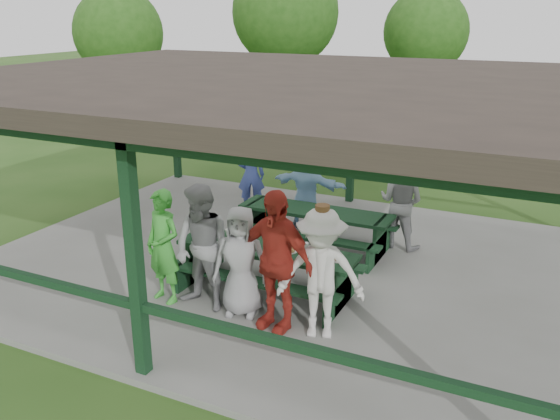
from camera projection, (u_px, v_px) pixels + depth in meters
The scene contains 19 objects.
ground at pixel (278, 265), 10.58m from camera, with size 90.00×90.00×0.00m, color #274C17.
concrete_slab at pixel (278, 262), 10.56m from camera, with size 10.00×8.00×0.10m, color slate.
pavilion_structure at pixel (278, 85), 9.56m from camera, with size 10.60×8.60×3.24m.
picnic_table_near at pixel (267, 263), 9.21m from camera, with size 2.84×1.39×0.75m.
picnic_table_far at pixel (315, 223), 10.93m from camera, with size 2.83×1.39×0.75m.
table_setting at pixel (260, 243), 9.20m from camera, with size 2.35×0.45×0.10m.
contestant_green at pixel (163, 247), 8.83m from camera, with size 0.64×0.42×1.75m, color green.
contestant_grey_left at pixel (203, 249), 8.57m from camera, with size 0.92×0.72×1.89m, color gray.
contestant_grey_mid at pixel (241, 261), 8.46m from camera, with size 0.80×0.52×1.64m, color #969699.
contestant_red at pixel (275, 260), 8.02m from camera, with size 1.18×0.49×2.01m, color #AA2B20.
contestant_white_fedora at pixel (321, 274), 7.84m from camera, with size 1.32×1.00×1.87m.
spectator_lblue at pixel (307, 187), 11.85m from camera, with size 1.59×0.50×1.71m, color #97C4E9.
spectator_blue at pixel (251, 175), 12.88m from camera, with size 0.59×0.39×1.63m, color #3C4C9D.
spectator_grey at pixel (401, 202), 10.88m from camera, with size 0.85×0.66×1.75m, color gray.
pickup_truck at pixel (412, 133), 18.32m from camera, with size 2.27×4.92×1.37m, color silver.
farm_trailer at pixel (340, 144), 17.17m from camera, with size 3.64×2.03×1.26m.
tree_far_left at pixel (285, 13), 22.05m from camera, with size 3.97×3.97×6.20m.
tree_left at pixel (426, 32), 23.09m from camera, with size 3.30×3.30×5.15m.
tree_edge_left at pixel (119, 33), 21.97m from camera, with size 3.30×3.30×5.15m.
Camera 1 is at (4.23, -8.73, 4.33)m, focal length 38.00 mm.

